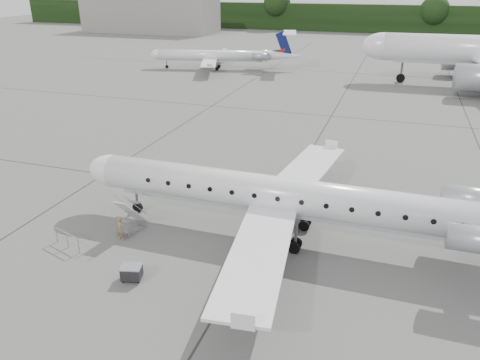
% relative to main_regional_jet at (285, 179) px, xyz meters
% --- Properties ---
extents(ground, '(320.00, 320.00, 0.00)m').
position_rel_main_regional_jet_xyz_m(ground, '(2.31, -2.41, -3.93)').
color(ground, '#5A5A58').
rests_on(ground, ground).
extents(treeline, '(260.00, 4.00, 8.00)m').
position_rel_main_regional_jet_xyz_m(treeline, '(2.31, 127.59, 0.07)').
color(treeline, black).
rests_on(treeline, ground).
extents(terminal_building, '(40.00, 14.00, 10.00)m').
position_rel_main_regional_jet_xyz_m(terminal_building, '(-67.69, 107.59, 1.07)').
color(terminal_building, gray).
rests_on(terminal_building, ground).
extents(main_regional_jet, '(30.82, 22.28, 7.87)m').
position_rel_main_regional_jet_xyz_m(main_regional_jet, '(0.00, 0.00, 0.00)').
color(main_regional_jet, silver).
rests_on(main_regional_jet, ground).
extents(airstair, '(0.86, 2.35, 2.47)m').
position_rel_main_regional_jet_xyz_m(airstair, '(-9.38, -2.26, -2.70)').
color(airstair, silver).
rests_on(airstair, ground).
extents(passenger, '(0.65, 0.55, 1.52)m').
position_rel_main_regional_jet_xyz_m(passenger, '(-9.39, -3.59, -3.17)').
color(passenger, olive).
rests_on(passenger, ground).
extents(safety_railing, '(2.12, 0.75, 1.00)m').
position_rel_main_regional_jet_xyz_m(safety_railing, '(-11.90, -5.42, -3.43)').
color(safety_railing, '#919399').
rests_on(safety_railing, ground).
extents(baggage_cart, '(1.22, 1.08, 0.90)m').
position_rel_main_regional_jet_xyz_m(baggage_cart, '(-6.56, -7.06, -3.49)').
color(baggage_cart, black).
rests_on(baggage_cart, ground).
extents(bg_regional_left, '(28.59, 23.27, 6.61)m').
position_rel_main_regional_jet_xyz_m(bg_regional_left, '(-26.17, 54.01, -0.63)').
color(bg_regional_left, silver).
rests_on(bg_regional_left, ground).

